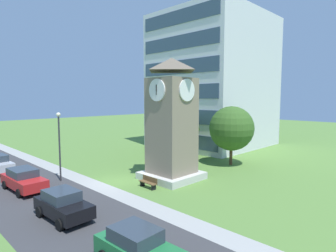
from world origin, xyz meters
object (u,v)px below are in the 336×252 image
street_lamp (59,139)px  parked_car_green (138,248)px  park_bench (148,182)px  tree_by_building (231,128)px  parked_car_red (24,179)px  clock_tower (172,126)px  tree_streetside (183,130)px  parked_car_black (63,204)px

street_lamp → parked_car_green: (14.53, -3.29, -2.82)m
park_bench → tree_by_building: bearing=88.1°
park_bench → street_lamp: street_lamp is taller
park_bench → parked_car_green: bearing=-43.8°
park_bench → parked_car_red: size_ratio=0.38×
parked_car_red → street_lamp: bearing=96.8°
clock_tower → park_bench: (0.46, -3.14, -4.28)m
parked_car_red → clock_tower: bearing=59.9°
clock_tower → street_lamp: size_ratio=1.78×
street_lamp → park_bench: bearing=30.9°
parked_car_green → street_lamp: bearing=167.3°
street_lamp → parked_car_red: 4.22m
clock_tower → tree_by_building: clock_tower is taller
tree_by_building → parked_car_red: bearing=-110.1°
park_bench → tree_streetside: bearing=118.2°
parked_car_red → parked_car_black: (7.20, -0.19, -0.00)m
clock_tower → parked_car_red: clock_tower is taller
tree_by_building → tree_streetside: 6.15m
clock_tower → tree_streetside: bearing=125.0°
street_lamp → parked_car_green: size_ratio=1.45×
tree_streetside → parked_car_black: tree_streetside is taller
street_lamp → parked_car_green: street_lamp is taller
tree_streetside → parked_car_green: tree_streetside is taller
park_bench → tree_by_building: 12.00m
parked_car_black → parked_car_green: bearing=0.2°
tree_streetside → parked_car_black: 19.25m
parked_car_red → parked_car_black: bearing=-1.5°
parked_car_black → tree_streetside: bearing=109.6°
tree_streetside → parked_car_red: tree_streetside is taller
parked_car_red → parked_car_green: size_ratio=1.17×
clock_tower → tree_by_building: bearing=84.2°
parked_car_red → tree_by_building: bearing=69.9°
street_lamp → tree_by_building: tree_by_building is taller
parked_car_black → parked_car_green: (6.96, 0.02, -0.00)m
park_bench → tree_by_building: (0.39, 11.48, 3.47)m
clock_tower → parked_car_green: clock_tower is taller
tree_streetside → parked_car_green: 22.52m
park_bench → tree_by_building: size_ratio=0.29×
park_bench → tree_by_building: tree_by_building is taller
clock_tower → tree_streetside: 9.17m
clock_tower → street_lamp: 9.70m
clock_tower → parked_car_green: bearing=-52.2°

